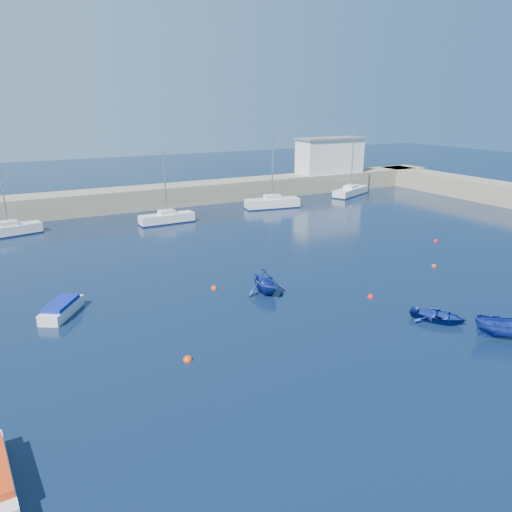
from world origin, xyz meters
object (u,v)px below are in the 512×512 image
sailboat_6 (167,218)px  sailboat_8 (351,191)px  sailboat_7 (272,203)px  dinghy_left (265,281)px  sailboat_5 (9,230)px  dinghy_right (508,328)px  harbor_office (330,156)px  motorboat_1 (61,309)px  dinghy_center (438,316)px

sailboat_6 → sailboat_8: size_ratio=0.85×
sailboat_7 → dinghy_left: size_ratio=2.80×
sailboat_5 → dinghy_right: 45.64m
harbor_office → dinghy_right: 51.35m
sailboat_8 → dinghy_left: (-29.99, -28.04, 0.27)m
dinghy_left → sailboat_7: bearing=60.9°
harbor_office → motorboat_1: bearing=-144.6°
sailboat_7 → harbor_office: bearing=-52.2°
dinghy_center → sailboat_6: bearing=70.8°
sailboat_6 → dinghy_center: sailboat_6 is taller
sailboat_8 → dinghy_center: 43.71m
sailboat_5 → sailboat_8: (45.11, 1.90, -0.01)m
sailboat_6 → dinghy_center: size_ratio=2.44×
sailboat_5 → dinghy_right: sailboat_5 is taller
motorboat_1 → dinghy_center: (20.39, -12.01, -0.09)m
harbor_office → motorboat_1: size_ratio=2.59×
harbor_office → sailboat_7: 17.32m
dinghy_right → sailboat_8: bearing=14.2°
sailboat_5 → dinghy_right: size_ratio=2.30×
sailboat_8 → motorboat_1: 50.09m
harbor_office → motorboat_1: 53.38m
motorboat_1 → harbor_office: bearing=69.0°
sailboat_8 → dinghy_center: bearing=123.8°
motorboat_1 → dinghy_left: dinghy_left is taller
sailboat_8 → dinghy_center: sailboat_8 is taller
sailboat_6 → sailboat_7: size_ratio=0.88×
sailboat_6 → sailboat_8: 29.53m
sailboat_5 → sailboat_7: sailboat_7 is taller
sailboat_6 → sailboat_8: bearing=-84.0°
sailboat_6 → dinghy_right: size_ratio=2.26×
sailboat_6 → dinghy_right: (7.86, -36.67, 0.09)m
harbor_office → sailboat_5: (-45.20, -7.46, -4.49)m
sailboat_6 → dinghy_center: 33.63m
motorboat_1 → sailboat_7: bearing=72.1°
sailboat_8 → motorboat_1: size_ratio=2.47×
sailboat_6 → sailboat_7: sailboat_7 is taller
dinghy_right → motorboat_1: bearing=96.2°
sailboat_6 → motorboat_1: 25.28m
sailboat_7 → sailboat_8: bearing=-71.3°
sailboat_7 → sailboat_8: size_ratio=0.97×
dinghy_left → dinghy_right: dinghy_left is taller
sailboat_6 → harbor_office: bearing=-73.8°
sailboat_7 → dinghy_left: 29.83m
dinghy_right → dinghy_center: bearing=64.3°
sailboat_5 → sailboat_6: 16.04m
harbor_office → sailboat_6: sailboat_6 is taller
sailboat_8 → dinghy_right: (-21.37, -40.89, 0.09)m
sailboat_7 → dinghy_right: sailboat_7 is taller
sailboat_8 → harbor_office: bearing=-25.5°
dinghy_left → harbor_office: bearing=50.1°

